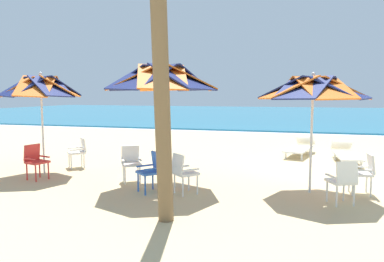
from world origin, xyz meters
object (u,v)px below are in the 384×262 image
object	(u,v)px
sun_lounger_1	(346,153)
beach_umbrella_1	(161,79)
beach_umbrella_0	(313,89)
plastic_chair_2	(183,171)
plastic_chair_6	(79,150)
plastic_chair_0	(364,171)
plastic_chair_4	(152,169)
beach_umbrella_2	(41,88)
sun_lounger_2	(300,147)
plastic_chair_1	(343,179)
plastic_chair_5	(36,160)
plastic_chair_3	(131,161)

from	to	relation	value
sun_lounger_1	beach_umbrella_1	bearing A→B (deg)	-136.12
beach_umbrella_1	sun_lounger_1	distance (m)	6.53
beach_umbrella_0	plastic_chair_2	xyz separation A→B (m)	(-2.58, -0.87, -1.72)
beach_umbrella_0	plastic_chair_6	bearing A→B (deg)	171.19
plastic_chair_0	plastic_chair_4	size ratio (longest dim) A/B	1.00
beach_umbrella_2	plastic_chair_6	size ratio (longest dim) A/B	3.08
plastic_chair_6	sun_lounger_2	bearing A→B (deg)	32.35
plastic_chair_1	beach_umbrella_1	xyz separation A→B (m)	(-3.80, 0.38, 1.95)
sun_lounger_1	beach_umbrella_2	bearing A→B (deg)	-153.78
plastic_chair_2	sun_lounger_2	size ratio (longest dim) A/B	0.39
plastic_chair_0	plastic_chair_5	bearing A→B (deg)	-174.27
plastic_chair_4	sun_lounger_1	size ratio (longest dim) A/B	0.40
plastic_chair_0	sun_lounger_1	size ratio (longest dim) A/B	0.40
plastic_chair_1	plastic_chair_2	distance (m)	3.14
beach_umbrella_1	plastic_chair_6	size ratio (longest dim) A/B	3.29
plastic_chair_4	plastic_chair_5	xyz separation A→B (m)	(-3.20, 0.29, 0.00)
plastic_chair_1	plastic_chair_4	xyz separation A→B (m)	(-3.84, -0.13, 0.00)
beach_umbrella_2	beach_umbrella_0	bearing A→B (deg)	-0.08
beach_umbrella_0	sun_lounger_2	size ratio (longest dim) A/B	1.15
beach_umbrella_0	plastic_chair_1	size ratio (longest dim) A/B	2.96
beach_umbrella_0	plastic_chair_6	distance (m)	6.58
beach_umbrella_1	plastic_chair_6	bearing A→B (deg)	156.24
plastic_chair_6	sun_lounger_1	distance (m)	8.03
plastic_chair_1	sun_lounger_1	size ratio (longest dim) A/B	0.40
sun_lounger_2	sun_lounger_1	bearing A→B (deg)	-34.66
beach_umbrella_2	plastic_chair_6	distance (m)	2.06
plastic_chair_3	beach_umbrella_2	xyz separation A→B (m)	(-2.59, 0.16, 1.77)
beach_umbrella_0	beach_umbrella_1	size ratio (longest dim) A/B	0.90
sun_lounger_1	sun_lounger_2	distance (m)	1.66
beach_umbrella_1	plastic_chair_5	distance (m)	3.79
plastic_chair_1	beach_umbrella_1	bearing A→B (deg)	174.30
beach_umbrella_1	beach_umbrella_2	bearing A→B (deg)	173.82
plastic_chair_1	plastic_chair_2	bearing A→B (deg)	-177.76
beach_umbrella_2	plastic_chair_5	bearing A→B (deg)	-69.40
beach_umbrella_0	plastic_chair_2	size ratio (longest dim) A/B	2.96
plastic_chair_0	plastic_chair_6	size ratio (longest dim) A/B	1.00
plastic_chair_2	plastic_chair_5	size ratio (longest dim) A/B	1.00
plastic_chair_2	plastic_chair_5	distance (m)	3.91
plastic_chair_0	plastic_chair_5	xyz separation A→B (m)	(-7.56, -0.76, 0.00)
beach_umbrella_0	plastic_chair_1	bearing A→B (deg)	-52.93
beach_umbrella_2	sun_lounger_2	world-z (taller)	beach_umbrella_2
beach_umbrella_0	plastic_chair_3	distance (m)	4.46
plastic_chair_2	plastic_chair_5	xyz separation A→B (m)	(-3.90, 0.28, 0.00)
plastic_chair_5	plastic_chair_6	distance (m)	1.57
beach_umbrella_1	plastic_chair_4	size ratio (longest dim) A/B	3.29
plastic_chair_0	plastic_chair_2	distance (m)	3.80
beach_umbrella_1	sun_lounger_1	bearing A→B (deg)	43.88
plastic_chair_3	plastic_chair_4	world-z (taller)	same
plastic_chair_4	beach_umbrella_2	xyz separation A→B (m)	(-3.42, 0.88, 1.77)
plastic_chair_0	plastic_chair_1	size ratio (longest dim) A/B	1.00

